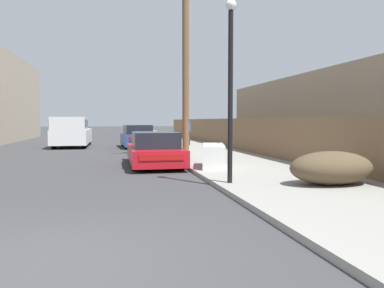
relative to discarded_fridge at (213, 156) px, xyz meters
name	(u,v)px	position (x,y,z in m)	size (l,w,h in m)	color
ground_plane	(44,268)	(-3.97, -7.36, -0.49)	(220.00, 220.00, 0.00)	#38383A
sidewalk_curb	(173,142)	(1.33, 16.14, -0.43)	(4.20, 63.00, 0.12)	gray
discarded_fridge	(213,156)	(0.00, 0.00, 0.00)	(1.08, 1.84, 0.77)	silver
parked_sports_car_red	(154,150)	(-1.71, 1.85, 0.06)	(1.81, 4.60, 1.23)	red
car_parked_mid	(137,137)	(-1.67, 11.41, 0.14)	(1.99, 4.18, 1.38)	#2D478C
pickup_truck	(71,132)	(-5.65, 12.53, 0.44)	(2.10, 5.53, 1.86)	silver
utility_pole	(186,63)	(-0.10, 4.11, 3.57)	(1.80, 0.29, 7.65)	brown
street_lamp	(230,77)	(-0.42, -3.03, 2.18)	(0.26, 0.26, 4.38)	black
brush_pile	(331,168)	(1.84, -3.79, 0.02)	(2.06, 1.22, 0.79)	brown
wooden_fence	(224,132)	(3.28, 9.52, 0.45)	(0.08, 36.16, 1.64)	brown
building_right_house	(355,114)	(8.83, 5.15, 1.47)	(6.00, 19.14, 3.92)	gray
pedestrian	(188,130)	(1.41, 11.05, 0.54)	(0.34, 0.34, 1.76)	#282D42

